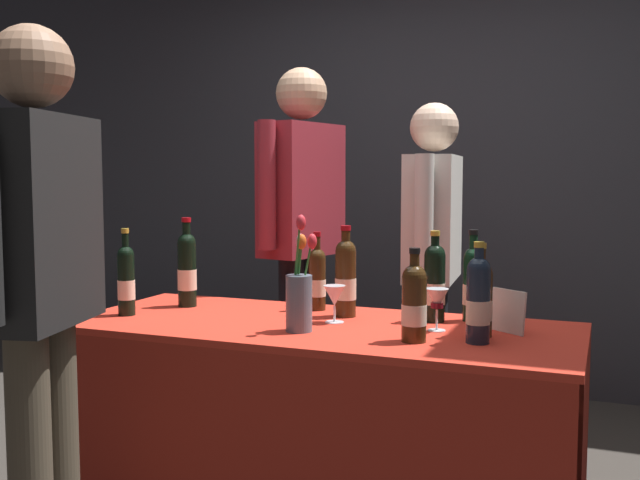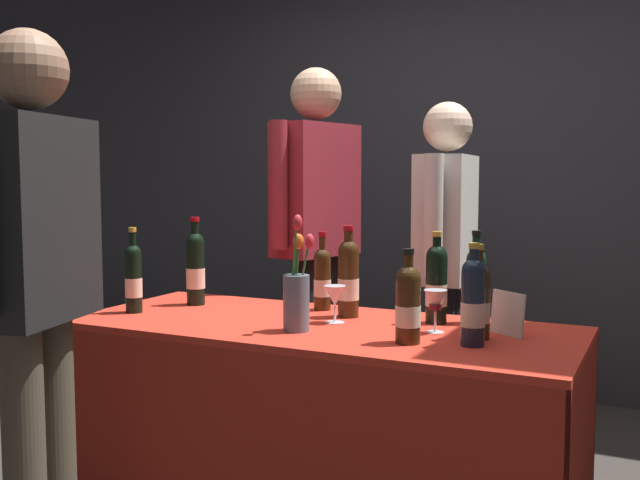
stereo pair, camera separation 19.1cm
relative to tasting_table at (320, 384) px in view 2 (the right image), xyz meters
The scene contains 18 objects.
back_partition 2.17m from the tasting_table, 90.00° to the left, with size 7.61×0.12×2.82m, color #2D2D33.
tasting_table is the anchor object (origin of this frame).
featured_wine_bottle 0.44m from the tasting_table, 113.98° to the left, with size 0.07×0.07×0.31m.
display_bottle_0 0.74m from the tasting_table, 168.37° to the left, with size 0.08×0.08×0.36m.
display_bottle_1 0.41m from the tasting_table, 76.76° to the left, with size 0.08×0.08×0.34m.
display_bottle_2 0.66m from the tasting_table, ahead, with size 0.08×0.08×0.31m.
display_bottle_3 0.54m from the tasting_table, 21.65° to the right, with size 0.08×0.08×0.30m.
display_bottle_4 0.55m from the tasting_table, 27.62° to the left, with size 0.08×0.08×0.33m.
display_bottle_5 0.83m from the tasting_table, behind, with size 0.07×0.07×0.33m.
display_bottle_6 0.68m from the tasting_table, ahead, with size 0.08×0.08×0.32m.
display_bottle_7 0.66m from the tasting_table, 27.08° to the left, with size 0.07×0.07×0.33m.
wine_glass_near_vendor 0.32m from the tasting_table, 45.39° to the left, with size 0.08×0.08×0.13m.
wine_glass_mid 0.53m from the tasting_table, ahead, with size 0.08×0.08×0.15m.
flower_vase 0.37m from the tasting_table, 97.13° to the right, with size 0.10×0.09×0.40m.
brochure_stand 0.71m from the tasting_table, ahead, with size 0.14×0.01×0.15m, color silver.
vendor_presenter 1.07m from the tasting_table, 117.12° to the left, with size 0.30×0.61×1.77m.
vendor_assistant 0.99m from the tasting_table, 76.60° to the left, with size 0.25×0.62×1.59m.
taster_foreground_right 1.07m from the tasting_table, 125.83° to the right, with size 0.30×0.56×1.68m.
Camera 2 is at (1.12, -2.31, 1.26)m, focal length 41.04 mm.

